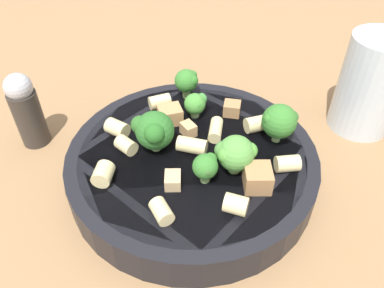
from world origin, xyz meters
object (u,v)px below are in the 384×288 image
(rigatoni_1, at_px, (216,130))
(pepper_shaker, at_px, (26,110))
(chicken_chunk_4, at_px, (171,115))
(rigatoni_8, at_px, (287,164))
(broccoli_floret_1, at_px, (187,81))
(broccoli_floret_0, at_px, (279,121))
(broccoli_floret_2, at_px, (153,130))
(broccoli_floret_4, at_px, (196,103))
(rigatoni_0, at_px, (240,203))
(broccoli_floret_3, at_px, (206,166))
(rigatoni_3, at_px, (161,101))
(rigatoni_5, at_px, (117,128))
(chicken_chunk_0, at_px, (258,178))
(drinking_glass, at_px, (369,90))
(chicken_chunk_3, at_px, (232,109))
(chicken_chunk_1, at_px, (173,180))
(rigatoni_7, at_px, (102,171))
(broccoli_floret_5, at_px, (235,153))
(rigatoni_2, at_px, (126,145))
(rigatoni_9, at_px, (162,211))
(rigatoni_4, at_px, (253,122))
(chicken_chunk_2, at_px, (188,129))
(rigatoni_6, at_px, (191,147))

(rigatoni_1, xyz_separation_m, pepper_shaker, (0.18, -0.12, 0.00))
(chicken_chunk_4, relative_size, pepper_shaker, 0.27)
(rigatoni_8, relative_size, chicken_chunk_4, 0.90)
(broccoli_floret_1, relative_size, rigatoni_8, 1.60)
(broccoli_floret_0, relative_size, broccoli_floret_2, 0.99)
(broccoli_floret_2, relative_size, broccoli_floret_4, 1.52)
(rigatoni_0, relative_size, pepper_shaker, 0.22)
(broccoli_floret_2, height_order, broccoli_floret_3, broccoli_floret_2)
(broccoli_floret_3, height_order, rigatoni_3, broccoli_floret_3)
(chicken_chunk_4, bearing_deg, pepper_shaker, -29.36)
(broccoli_floret_2, xyz_separation_m, rigatoni_3, (-0.03, -0.07, -0.02))
(broccoli_floret_0, distance_m, broccoli_floret_4, 0.09)
(rigatoni_0, xyz_separation_m, rigatoni_5, (0.06, -0.14, -0.00))
(pepper_shaker, bearing_deg, chicken_chunk_0, 130.55)
(rigatoni_0, distance_m, rigatoni_8, 0.07)
(broccoli_floret_0, xyz_separation_m, drinking_glass, (-0.14, -0.01, -0.01))
(broccoli_floret_1, xyz_separation_m, drinking_glass, (-0.19, 0.10, -0.01))
(broccoli_floret_4, bearing_deg, pepper_shaker, -25.87)
(rigatoni_5, distance_m, chicken_chunk_0, 0.16)
(broccoli_floret_4, height_order, chicken_chunk_0, broccoli_floret_4)
(rigatoni_1, height_order, chicken_chunk_3, chicken_chunk_3)
(broccoli_floret_1, distance_m, pepper_shaker, 0.19)
(chicken_chunk_3, bearing_deg, chicken_chunk_1, 33.77)
(chicken_chunk_3, bearing_deg, broccoli_floret_3, 46.30)
(broccoli_floret_3, distance_m, chicken_chunk_4, 0.10)
(rigatoni_1, xyz_separation_m, chicken_chunk_3, (-0.03, -0.02, 0.00))
(rigatoni_7, bearing_deg, chicken_chunk_3, -168.72)
(rigatoni_8, bearing_deg, broccoli_floret_4, -70.94)
(broccoli_floret_5, bearing_deg, rigatoni_2, -40.72)
(broccoli_floret_1, xyz_separation_m, chicken_chunk_4, (0.04, 0.04, -0.01))
(broccoli_floret_0, relative_size, rigatoni_0, 2.16)
(rigatoni_9, bearing_deg, chicken_chunk_1, -128.40)
(broccoli_floret_0, distance_m, rigatoni_5, 0.17)
(broccoli_floret_0, bearing_deg, rigatoni_9, 15.00)
(broccoli_floret_2, relative_size, chicken_chunk_1, 2.38)
(broccoli_floret_5, height_order, rigatoni_1, broccoli_floret_5)
(rigatoni_3, bearing_deg, broccoli_floret_4, 130.77)
(rigatoni_2, relative_size, rigatoni_4, 0.93)
(rigatoni_4, relative_size, rigatoni_9, 0.99)
(chicken_chunk_2, xyz_separation_m, chicken_chunk_3, (-0.06, -0.01, 0.00))
(broccoli_floret_4, bearing_deg, chicken_chunk_0, 91.13)
(rigatoni_8, bearing_deg, broccoli_floret_2, -38.81)
(chicken_chunk_2, bearing_deg, rigatoni_2, -3.16)
(rigatoni_6, bearing_deg, rigatoni_4, -175.85)
(chicken_chunk_2, bearing_deg, broccoli_floret_0, 147.78)
(broccoli_floret_5, xyz_separation_m, rigatoni_3, (0.02, -0.13, -0.01))
(rigatoni_1, height_order, rigatoni_5, rigatoni_5)
(rigatoni_4, height_order, rigatoni_8, same)
(broccoli_floret_1, relative_size, rigatoni_4, 1.66)
(rigatoni_3, distance_m, drinking_glass, 0.25)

